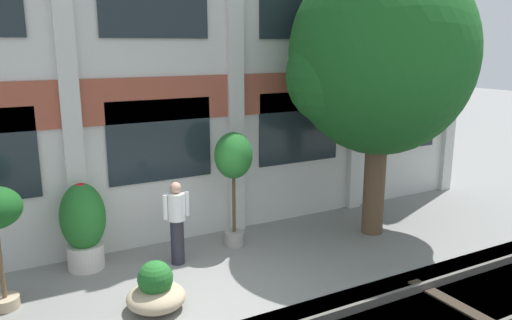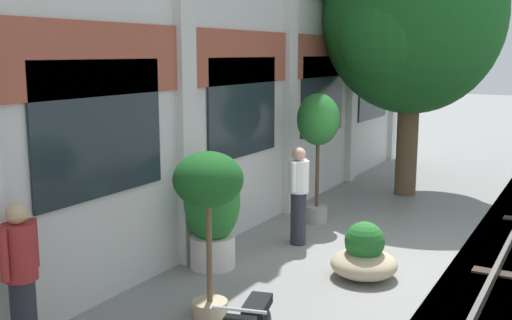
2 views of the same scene
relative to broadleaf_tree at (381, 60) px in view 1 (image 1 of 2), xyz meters
name	(u,v)px [view 1 (image 1 of 2)]	position (x,y,z in m)	size (l,w,h in m)	color
ground_plane	(213,293)	(-4.35, -0.89, -3.86)	(80.00, 80.00, 0.00)	gray
apartment_facade	(153,48)	(-4.35, 1.93, 0.26)	(17.51, 0.64, 8.27)	silver
broadleaf_tree	(381,60)	(0.00, 0.00, 0.00)	(4.12, 3.93, 6.11)	brown
potted_plant_terracotta_small	(233,163)	(-3.10, 0.81, -2.05)	(0.79, 0.79, 2.45)	gray
potted_plant_wide_bowl	(156,291)	(-5.37, -0.93, -3.54)	(0.95, 0.95, 0.82)	tan
potted_plant_ribbed_drum	(83,222)	(-6.07, 1.19, -2.93)	(0.84, 0.84, 1.68)	beige
resident_by_doorway	(177,220)	(-4.46, 0.55, -2.97)	(0.53, 0.34, 1.65)	#282833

